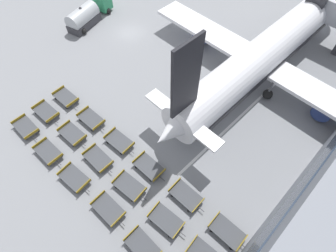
# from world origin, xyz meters

# --- Properties ---
(ground_plane) EXTENTS (500.00, 500.00, 0.00)m
(ground_plane) POSITION_xyz_m (0.00, 0.00, 0.00)
(ground_plane) COLOR gray
(airplane) EXTENTS (32.80, 36.78, 13.31)m
(airplane) POSITION_xyz_m (18.73, 6.30, 3.51)
(airplane) COLOR white
(airplane) RESTS_ON ground_plane
(fuel_tanker_primary) EXTENTS (4.63, 8.74, 3.13)m
(fuel_tanker_primary) POSITION_xyz_m (-6.35, -2.82, 1.34)
(fuel_tanker_primary) COLOR #2D8C5B
(fuel_tanker_primary) RESTS_ON ground_plane
(baggage_dolly_row_near_col_a) EXTENTS (3.78, 1.94, 0.92)m
(baggage_dolly_row_near_col_a) POSITION_xyz_m (5.38, -19.63, 0.49)
(baggage_dolly_row_near_col_a) COLOR #424449
(baggage_dolly_row_near_col_a) RESTS_ON ground_plane
(baggage_dolly_row_near_col_b) EXTENTS (3.80, 2.00, 0.92)m
(baggage_dolly_row_near_col_b) POSITION_xyz_m (9.95, -19.49, 0.49)
(baggage_dolly_row_near_col_b) COLOR #424449
(baggage_dolly_row_near_col_b) RESTS_ON ground_plane
(baggage_dolly_row_near_col_c) EXTENTS (3.83, 2.11, 0.92)m
(baggage_dolly_row_near_col_c) POSITION_xyz_m (14.36, -19.18, 0.49)
(baggage_dolly_row_near_col_c) COLOR #424449
(baggage_dolly_row_near_col_c) RESTS_ON ground_plane
(baggage_dolly_row_near_col_d) EXTENTS (3.79, 1.98, 0.92)m
(baggage_dolly_row_near_col_d) POSITION_xyz_m (19.17, -18.67, 0.49)
(baggage_dolly_row_near_col_d) COLOR #424449
(baggage_dolly_row_near_col_d) RESTS_ON ground_plane
(baggage_dolly_row_near_col_e) EXTENTS (3.77, 1.91, 0.92)m
(baggage_dolly_row_near_col_e) POSITION_xyz_m (23.78, -18.54, 0.49)
(baggage_dolly_row_near_col_e) COLOR #424449
(baggage_dolly_row_near_col_e) RESTS_ON ground_plane
(baggage_dolly_row_mid_a_col_a) EXTENTS (3.81, 2.02, 0.92)m
(baggage_dolly_row_mid_a_col_a) POSITION_xyz_m (5.05, -16.89, 0.49)
(baggage_dolly_row_mid_a_col_a) COLOR #424449
(baggage_dolly_row_mid_a_col_a) RESTS_ON ground_plane
(baggage_dolly_row_mid_a_col_b) EXTENTS (3.81, 2.03, 0.92)m
(baggage_dolly_row_mid_a_col_b) POSITION_xyz_m (9.81, -16.43, 0.49)
(baggage_dolly_row_mid_a_col_b) COLOR #424449
(baggage_dolly_row_mid_a_col_b) RESTS_ON ground_plane
(baggage_dolly_row_mid_a_col_c) EXTENTS (3.78, 1.94, 0.92)m
(baggage_dolly_row_mid_a_col_c) POSITION_xyz_m (14.29, -16.24, 0.49)
(baggage_dolly_row_mid_a_col_c) COLOR #424449
(baggage_dolly_row_mid_a_col_c) RESTS_ON ground_plane
(baggage_dolly_row_mid_a_col_d) EXTENTS (3.83, 2.13, 0.92)m
(baggage_dolly_row_mid_a_col_d) POSITION_xyz_m (18.86, -15.87, 0.49)
(baggage_dolly_row_mid_a_col_d) COLOR #424449
(baggage_dolly_row_mid_a_col_d) RESTS_ON ground_plane
(baggage_dolly_row_mid_a_col_e) EXTENTS (3.83, 2.11, 0.92)m
(baggage_dolly_row_mid_a_col_e) POSITION_xyz_m (23.64, -15.60, 0.49)
(baggage_dolly_row_mid_a_col_e) COLOR #424449
(baggage_dolly_row_mid_a_col_e) RESTS_ON ground_plane
(baggage_dolly_row_mid_b_col_a) EXTENTS (3.80, 2.00, 0.92)m
(baggage_dolly_row_mid_b_col_a) POSITION_xyz_m (4.79, -14.05, 0.49)
(baggage_dolly_row_mid_b_col_a) COLOR #424449
(baggage_dolly_row_mid_b_col_a) RESTS_ON ground_plane
(baggage_dolly_row_mid_b_col_b) EXTENTS (3.80, 2.01, 0.92)m
(baggage_dolly_row_mid_b_col_b) POSITION_xyz_m (9.60, -13.76, 0.49)
(baggage_dolly_row_mid_b_col_b) COLOR #424449
(baggage_dolly_row_mid_b_col_b) RESTS_ON ground_plane
(baggage_dolly_row_mid_b_col_c) EXTENTS (3.82, 2.05, 0.92)m
(baggage_dolly_row_mid_b_col_c) POSITION_xyz_m (14.19, -13.36, 0.49)
(baggage_dolly_row_mid_b_col_c) COLOR #424449
(baggage_dolly_row_mid_b_col_c) RESTS_ON ground_plane
(baggage_dolly_row_mid_b_col_d) EXTENTS (3.79, 1.96, 0.92)m
(baggage_dolly_row_mid_b_col_d) POSITION_xyz_m (18.67, -13.13, 0.49)
(baggage_dolly_row_mid_b_col_d) COLOR #424449
(baggage_dolly_row_mid_b_col_d) RESTS_ON ground_plane
(baggage_dolly_row_mid_b_col_e) EXTENTS (3.78, 1.96, 0.92)m
(baggage_dolly_row_mid_b_col_e) POSITION_xyz_m (23.37, -12.66, 0.49)
(baggage_dolly_row_mid_b_col_e) COLOR #424449
(baggage_dolly_row_mid_b_col_e) RESTS_ON ground_plane
(baggage_dolly_row_mid_b_col_f) EXTENTS (3.79, 1.97, 0.92)m
(baggage_dolly_row_mid_b_col_f) POSITION_xyz_m (28.13, -12.47, 0.49)
(baggage_dolly_row_mid_b_col_f) COLOR #424449
(baggage_dolly_row_mid_b_col_f) RESTS_ON ground_plane
(stand_guidance_stripe) EXTENTS (0.36, 20.79, 0.01)m
(stand_guidance_stripe) POSITION_xyz_m (21.29, -1.16, 0.00)
(stand_guidance_stripe) COLOR white
(stand_guidance_stripe) RESTS_ON ground_plane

